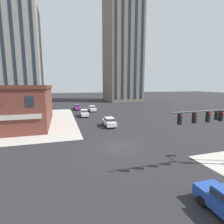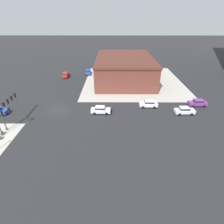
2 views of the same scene
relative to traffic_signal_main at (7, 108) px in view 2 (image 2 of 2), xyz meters
name	(u,v)px [view 2 (image 2 of 2)]	position (x,y,z in m)	size (l,w,h in m)	color
ground_plane	(58,110)	(-6.52, 7.47, -4.00)	(320.00, 320.00, 0.00)	#262628
sidewalk_far_corner	(133,81)	(-26.52, 27.47, -4.00)	(32.00, 32.00, 0.02)	#B7B2A8
traffic_signal_main	(7,108)	(0.00, 0.00, 0.00)	(6.84, 2.09, 5.75)	#383D38
bollard_sphere_curb_a	(1,133)	(3.22, -0.40, -3.58)	(0.84, 0.84, 0.84)	gray
car_main_southbound_near	(198,103)	(-8.61, 41.49, -3.08)	(2.02, 4.47, 1.68)	#7A3389
car_main_southbound_far	(101,110)	(-4.95, 17.83, -3.08)	(1.99, 4.45, 1.68)	silver
car_cross_eastbound	(184,110)	(-4.73, 36.83, -3.08)	(1.99, 4.45, 1.68)	silver
car_cross_westbound	(66,75)	(-30.64, 3.72, -3.08)	(4.52, 2.14, 1.68)	red
car_parked_curb	(149,104)	(-8.00, 29.34, -3.08)	(1.98, 4.45, 1.68)	silver
car_main_mid	(88,72)	(-34.22, 11.37, -3.08)	(4.53, 2.17, 1.68)	#23479E
storefront_block_near_corner	(124,68)	(-28.51, 24.46, -0.21)	(26.51, 18.42, 7.55)	brown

